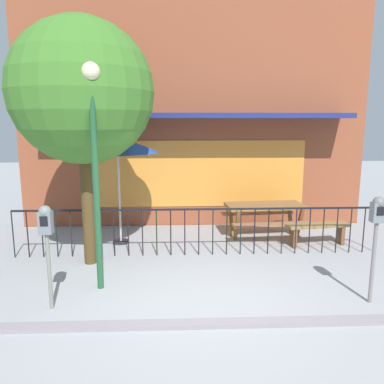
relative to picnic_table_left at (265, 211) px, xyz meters
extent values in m
plane|color=#999A9F|center=(-1.62, -3.21, -0.61)|extent=(40.00, 40.00, 0.00)
cube|color=brown|center=(-1.62, 1.33, -0.61)|extent=(8.76, 0.54, 0.01)
cube|color=brown|center=(-1.62, 1.33, 2.37)|extent=(8.76, 0.50, 5.96)
cube|color=orange|center=(-1.62, 1.07, 0.74)|extent=(5.69, 0.02, 1.70)
cube|color=navy|center=(-1.62, 0.64, 2.20)|extent=(7.44, 0.89, 0.12)
cube|color=black|center=(-1.62, -1.18, 0.34)|extent=(7.36, 0.04, 0.04)
cylinder|color=black|center=(-5.30, -1.18, -0.14)|extent=(0.02, 0.02, 0.95)
cylinder|color=black|center=(-5.01, -1.18, -0.14)|extent=(0.02, 0.02, 0.95)
cylinder|color=black|center=(-4.73, -1.18, -0.14)|extent=(0.02, 0.02, 0.95)
cylinder|color=black|center=(-4.45, -1.18, -0.14)|extent=(0.02, 0.02, 0.95)
cylinder|color=black|center=(-4.16, -1.18, -0.14)|extent=(0.02, 0.02, 0.95)
cylinder|color=black|center=(-3.88, -1.18, -0.14)|extent=(0.02, 0.02, 0.95)
cylinder|color=black|center=(-3.60, -1.18, -0.14)|extent=(0.02, 0.02, 0.95)
cylinder|color=black|center=(-3.32, -1.18, -0.14)|extent=(0.02, 0.02, 0.95)
cylinder|color=black|center=(-3.03, -1.18, -0.14)|extent=(0.02, 0.02, 0.95)
cylinder|color=black|center=(-2.75, -1.18, -0.14)|extent=(0.02, 0.02, 0.95)
cylinder|color=black|center=(-2.47, -1.18, -0.14)|extent=(0.02, 0.02, 0.95)
cylinder|color=black|center=(-2.18, -1.18, -0.14)|extent=(0.02, 0.02, 0.95)
cylinder|color=black|center=(-1.90, -1.18, -0.14)|extent=(0.02, 0.02, 0.95)
cylinder|color=black|center=(-1.62, -1.18, -0.14)|extent=(0.02, 0.02, 0.95)
cylinder|color=black|center=(-1.33, -1.18, -0.14)|extent=(0.02, 0.02, 0.95)
cylinder|color=black|center=(-1.05, -1.18, -0.14)|extent=(0.02, 0.02, 0.95)
cylinder|color=black|center=(-0.77, -1.18, -0.14)|extent=(0.02, 0.02, 0.95)
cylinder|color=black|center=(-0.49, -1.18, -0.14)|extent=(0.02, 0.02, 0.95)
cylinder|color=black|center=(-0.20, -1.18, -0.14)|extent=(0.02, 0.02, 0.95)
cylinder|color=black|center=(0.08, -1.18, -0.14)|extent=(0.02, 0.02, 0.95)
cylinder|color=black|center=(0.36, -1.18, -0.14)|extent=(0.02, 0.02, 0.95)
cylinder|color=black|center=(0.65, -1.18, -0.14)|extent=(0.02, 0.02, 0.95)
cylinder|color=black|center=(0.93, -1.18, -0.14)|extent=(0.02, 0.02, 0.95)
cylinder|color=black|center=(1.21, -1.18, -0.14)|extent=(0.02, 0.02, 0.95)
cylinder|color=black|center=(1.49, -1.18, -0.14)|extent=(0.02, 0.02, 0.95)
cylinder|color=black|center=(1.78, -1.18, -0.14)|extent=(0.02, 0.02, 0.95)
cylinder|color=black|center=(2.06, -1.18, -0.14)|extent=(0.02, 0.02, 0.95)
cube|color=olive|center=(0.00, 0.00, 0.13)|extent=(1.86, 0.92, 0.07)
cube|color=#905B40|center=(0.05, -0.55, -0.17)|extent=(1.82, 0.42, 0.05)
cube|color=#915F40|center=(-0.05, 0.55, -0.17)|extent=(1.82, 0.42, 0.05)
cube|color=brown|center=(-0.71, -0.34, -0.24)|extent=(0.10, 0.35, 0.78)
cube|color=brown|center=(-0.76, 0.21, -0.24)|extent=(0.10, 0.35, 0.78)
cube|color=brown|center=(0.76, -0.21, -0.24)|extent=(0.10, 0.35, 0.78)
cube|color=brown|center=(0.71, 0.34, -0.24)|extent=(0.10, 0.35, 0.78)
cylinder|color=black|center=(-3.31, -0.34, -0.59)|extent=(0.36, 0.36, 0.05)
cylinder|color=beige|center=(-3.31, -0.34, 0.56)|extent=(0.04, 0.04, 2.34)
cone|color=blue|center=(-3.31, -0.34, 1.59)|extent=(1.74, 1.74, 0.37)
cube|color=olive|center=(1.01, -0.68, -0.16)|extent=(1.43, 0.52, 0.06)
cube|color=brown|center=(0.46, -0.76, -0.39)|extent=(0.08, 0.29, 0.45)
cube|color=brown|center=(1.56, -0.60, -0.39)|extent=(0.08, 0.29, 0.45)
cylinder|color=gray|center=(-3.88, -3.33, -0.05)|extent=(0.06, 0.06, 1.13)
cube|color=slate|center=(-3.88, -3.33, 0.68)|extent=(0.18, 0.14, 0.32)
sphere|color=slate|center=(-3.88, -3.33, 0.84)|extent=(0.17, 0.17, 0.17)
cube|color=black|center=(-3.88, -3.40, 0.71)|extent=(0.11, 0.01, 0.14)
cylinder|color=slate|center=(0.82, -3.34, 0.01)|extent=(0.06, 0.06, 1.25)
cube|color=slate|center=(0.82, -3.34, 0.78)|extent=(0.18, 0.14, 0.29)
sphere|color=slate|center=(0.82, -3.34, 0.92)|extent=(0.17, 0.17, 0.17)
cube|color=black|center=(0.82, -3.41, 0.81)|extent=(0.11, 0.01, 0.13)
cylinder|color=#4A381B|center=(-3.72, -1.53, 0.63)|extent=(0.23, 0.23, 2.48)
sphere|color=#3F7729|center=(-3.72, -1.53, 2.57)|extent=(2.56, 2.56, 2.56)
cylinder|color=#20532F|center=(-3.31, -2.66, 1.03)|extent=(0.10, 0.10, 3.27)
sphere|color=beige|center=(-3.31, -2.66, 2.78)|extent=(0.28, 0.28, 0.28)
cube|color=gray|center=(-1.62, -3.89, -0.61)|extent=(12.26, 0.20, 0.11)
camera|label=1|loc=(-2.06, -8.47, 2.06)|focal=35.20mm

